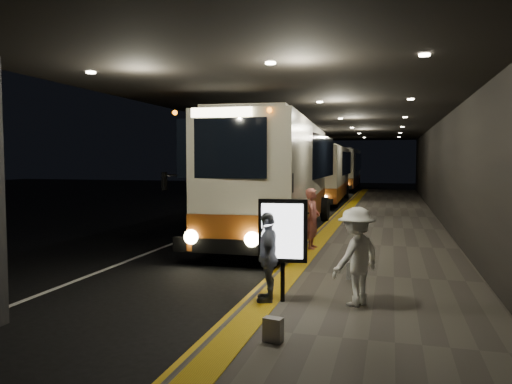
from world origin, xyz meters
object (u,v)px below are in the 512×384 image
Objects in this scene: coach_second at (325,176)px; bag_plain at (273,329)px; passenger_boarding at (312,219)px; stanchion_post at (306,232)px; info_sign at (283,233)px; coach_third at (344,171)px; passenger_waiting_white at (356,256)px; passenger_waiting_grey at (268,257)px; bag_polka at (354,271)px; coach_main at (278,181)px.

coach_second reaches higher than bag_plain.
passenger_boarding reaches higher than stanchion_post.
coach_second is at bearing 88.08° from info_sign.
info_sign is at bearing -87.23° from coach_third.
coach_third is at bearing -140.30° from passenger_waiting_white.
stanchion_post is (-0.14, 5.00, -0.28)m from passenger_waiting_grey.
coach_third is at bearing 93.42° from stanchion_post.
coach_main is at bearing 114.73° from bag_polka.
coach_main is 11.87× the size of stanchion_post.
coach_third is 6.50× the size of passenger_boarding.
passenger_waiting_white is 2.46m from bag_plain.
coach_main reaches higher than bag_plain.
passenger_boarding is 5.54m from info_sign.
coach_main is 8.06m from bag_polka.
coach_third is 31.59m from passenger_boarding.
info_sign is (0.31, -5.51, 0.39)m from passenger_boarding.
bag_polka is (3.46, -35.02, -1.38)m from coach_third.
coach_main reaches higher than coach_second.
coach_second is at bearing 6.55° from passenger_boarding.
bag_polka is at bearing -82.62° from coach_second.
passenger_boarding is at bearing 80.59° from stanchion_post.
coach_second is at bearing 173.53° from passenger_waiting_grey.
coach_second reaches higher than passenger_boarding.
passenger_waiting_grey is (0.05, -5.56, -0.05)m from passenger_boarding.
coach_third is (-0.15, 27.84, -0.21)m from coach_main.
passenger_waiting_white reaches higher than stanchion_post.
coach_second reaches higher than bag_polka.
coach_main is at bearing 112.63° from stanchion_post.
coach_third reaches higher than bag_plain.
coach_third is 10.44× the size of stanchion_post.
bag_polka is 1.10× the size of bag_plain.
passenger_boarding is 1.07× the size of passenger_waiting_grey.
coach_second is 23.30m from passenger_waiting_grey.
bag_plain is at bearing -84.27° from stanchion_post.
passenger_waiting_grey is 5.01m from stanchion_post.
passenger_boarding reaches higher than passenger_waiting_white.
stanchion_post is (-0.40, 4.96, -0.72)m from info_sign.
coach_third is 30.54× the size of bag_polka.
info_sign is at bearing -176.39° from passenger_boarding.
passenger_waiting_grey is at bearing -179.13° from passenger_boarding.
passenger_boarding is 4.70× the size of bag_polka.
coach_main reaches higher than passenger_waiting_grey.
passenger_waiting_white is at bearing -70.49° from stanchion_post.
coach_main reaches higher than stanchion_post.
bag_polka is (1.40, 2.06, -0.64)m from passenger_waiting_grey.
passenger_waiting_grey is at bearing -86.82° from coach_second.
passenger_waiting_grey is at bearing -124.22° from bag_polka.
coach_main is 27.84m from coach_third.
coach_second is 23.27m from info_sign.
passenger_boarding is at bearing -129.20° from passenger_waiting_white.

